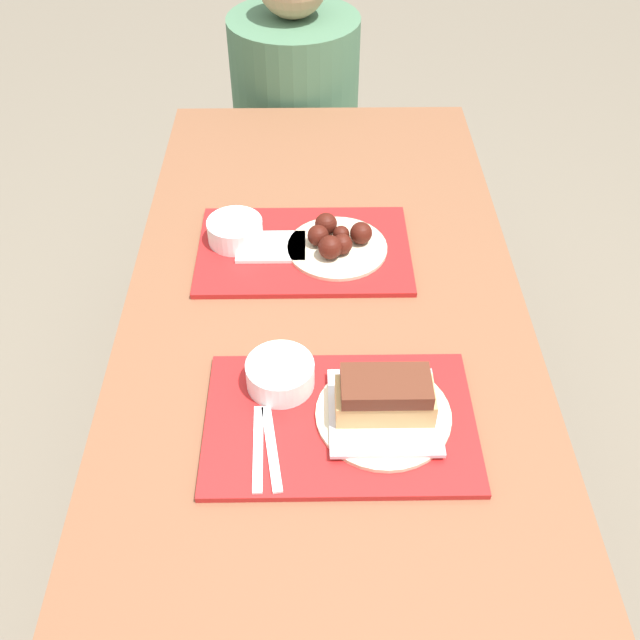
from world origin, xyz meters
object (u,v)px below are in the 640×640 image
at_px(brisket_sandwich_plate, 384,403).
at_px(bowl_coleslaw_far, 235,230).
at_px(person_seated_across, 295,85).
at_px(tray_far, 304,250).
at_px(wings_plate_far, 336,241).
at_px(bowl_coleslaw_near, 280,373).
at_px(tray_near, 340,422).

relative_size(brisket_sandwich_plate, bowl_coleslaw_far, 1.92).
bearing_deg(person_seated_across, tray_far, -87.95).
relative_size(bowl_coleslaw_far, wings_plate_far, 0.56).
bearing_deg(bowl_coleslaw_near, tray_far, 84.11).
xyz_separation_m(tray_near, brisket_sandwich_plate, (0.07, 0.01, 0.04)).
xyz_separation_m(bowl_coleslaw_far, wings_plate_far, (0.22, -0.03, -0.01)).
relative_size(tray_far, bowl_coleslaw_near, 3.81).
bearing_deg(bowl_coleslaw_far, brisket_sandwich_plate, -59.89).
bearing_deg(brisket_sandwich_plate, wings_plate_far, 98.24).
distance_m(tray_far, brisket_sandwich_plate, 0.48).
relative_size(tray_near, brisket_sandwich_plate, 1.98).
relative_size(tray_near, tray_far, 1.00).
bearing_deg(wings_plate_far, tray_far, 177.58).
relative_size(tray_far, wings_plate_far, 2.12).
bearing_deg(brisket_sandwich_plate, tray_near, -174.44).
distance_m(bowl_coleslaw_near, wings_plate_far, 0.40).
bearing_deg(tray_far, person_seated_across, 92.05).
bearing_deg(person_seated_across, tray_near, -86.00).
bearing_deg(bowl_coleslaw_near, person_seated_across, 89.61).
bearing_deg(brisket_sandwich_plate, bowl_coleslaw_far, 120.11).
bearing_deg(bowl_coleslaw_far, wings_plate_far, -8.54).
distance_m(wings_plate_far, person_seated_across, 0.89).
relative_size(tray_far, brisket_sandwich_plate, 1.98).
distance_m(tray_far, wings_plate_far, 0.07).
xyz_separation_m(brisket_sandwich_plate, bowl_coleslaw_far, (-0.28, 0.49, -0.01)).
xyz_separation_m(brisket_sandwich_plate, wings_plate_far, (-0.07, 0.46, -0.01)).
bearing_deg(tray_near, wings_plate_far, 89.17).
relative_size(tray_near, person_seated_across, 0.67).
bearing_deg(person_seated_across, bowl_coleslaw_far, -97.92).
bearing_deg(person_seated_across, brisket_sandwich_plate, -82.87).
bearing_deg(person_seated_across, bowl_coleslaw_near, -90.39).
bearing_deg(bowl_coleslaw_far, bowl_coleslaw_near, -75.32).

